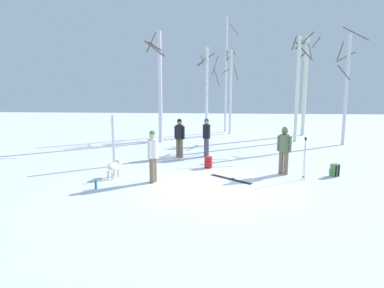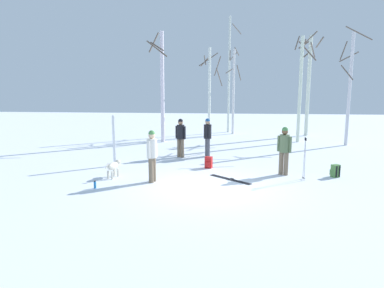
% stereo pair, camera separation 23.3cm
% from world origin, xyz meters
% --- Properties ---
extents(ground_plane, '(60.00, 60.00, 0.00)m').
position_xyz_m(ground_plane, '(0.00, 0.00, 0.00)').
color(ground_plane, white).
extents(person_0, '(0.47, 0.34, 1.72)m').
position_xyz_m(person_0, '(2.52, 1.88, 0.98)').
color(person_0, '#72604C').
rests_on(person_0, ground_plane).
extents(person_1, '(0.34, 0.49, 1.72)m').
position_xyz_m(person_1, '(-0.34, 4.87, 0.98)').
color(person_1, '#4C4C56').
rests_on(person_1, ground_plane).
extents(person_2, '(0.34, 0.50, 1.72)m').
position_xyz_m(person_2, '(-1.91, 0.49, 0.98)').
color(person_2, '#72604C').
rests_on(person_2, ground_plane).
extents(person_3, '(0.48, 0.34, 1.72)m').
position_xyz_m(person_3, '(-1.52, 4.60, 0.98)').
color(person_3, '#72604C').
rests_on(person_3, ground_plane).
extents(dog, '(0.35, 0.88, 0.57)m').
position_xyz_m(dog, '(-3.37, 0.94, 0.39)').
color(dog, beige).
rests_on(dog, ground_plane).
extents(ski_pair_planted_0, '(0.13, 0.09, 2.01)m').
position_xyz_m(ski_pair_planted_0, '(-3.90, 2.67, 1.00)').
color(ski_pair_planted_0, white).
rests_on(ski_pair_planted_0, ground_plane).
extents(ski_pair_lying_0, '(1.41, 1.25, 0.05)m').
position_xyz_m(ski_pair_lying_0, '(0.64, 1.04, 0.01)').
color(ski_pair_lying_0, black).
rests_on(ski_pair_lying_0, ground_plane).
extents(ski_poles_0, '(0.07, 0.24, 1.44)m').
position_xyz_m(ski_poles_0, '(3.10, 1.25, 0.77)').
color(ski_poles_0, '#B2B2BC').
rests_on(ski_poles_0, ground_plane).
extents(backpack_0, '(0.33, 0.34, 0.44)m').
position_xyz_m(backpack_0, '(4.26, 1.74, 0.21)').
color(backpack_0, '#4C7F3F').
rests_on(backpack_0, ground_plane).
extents(backpack_1, '(0.30, 0.33, 0.44)m').
position_xyz_m(backpack_1, '(-0.18, 2.66, 0.21)').
color(backpack_1, red).
rests_on(backpack_1, ground_plane).
extents(water_bottle_0, '(0.07, 0.07, 0.24)m').
position_xyz_m(water_bottle_0, '(-3.52, -0.41, 0.11)').
color(water_bottle_0, '#1E72BF').
rests_on(water_bottle_0, ground_plane).
extents(birch_tree_0, '(1.18, 1.44, 6.08)m').
position_xyz_m(birch_tree_0, '(-3.09, 8.79, 3.19)').
color(birch_tree_0, silver).
rests_on(birch_tree_0, ground_plane).
extents(birch_tree_1, '(1.50, 1.50, 5.43)m').
position_xyz_m(birch_tree_1, '(-0.56, 11.16, 2.92)').
color(birch_tree_1, white).
rests_on(birch_tree_1, ground_plane).
extents(birch_tree_2, '(0.85, 1.33, 7.66)m').
position_xyz_m(birch_tree_2, '(0.64, 13.43, 3.93)').
color(birch_tree_2, silver).
rests_on(birch_tree_2, ground_plane).
extents(birch_tree_3, '(1.03, 1.03, 5.45)m').
position_xyz_m(birch_tree_3, '(0.92, 12.57, 2.82)').
color(birch_tree_3, silver).
rests_on(birch_tree_3, ground_plane).
extents(birch_tree_4, '(1.22, 1.56, 6.06)m').
position_xyz_m(birch_tree_4, '(4.54, 9.55, 3.08)').
color(birch_tree_4, silver).
rests_on(birch_tree_4, ground_plane).
extents(birch_tree_5, '(1.44, 1.51, 6.19)m').
position_xyz_m(birch_tree_5, '(5.55, 12.19, 3.33)').
color(birch_tree_5, silver).
rests_on(birch_tree_5, ground_plane).
extents(birch_tree_6, '(1.35, 1.36, 6.03)m').
position_xyz_m(birch_tree_6, '(6.84, 8.61, 3.10)').
color(birch_tree_6, silver).
rests_on(birch_tree_6, ground_plane).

